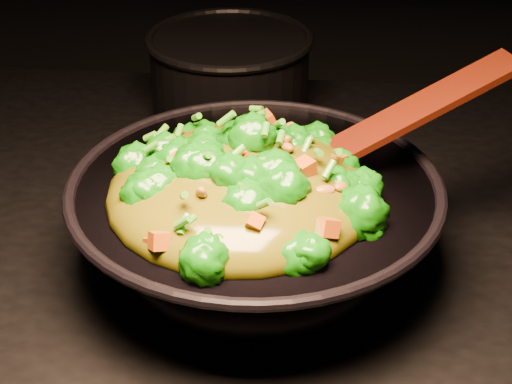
# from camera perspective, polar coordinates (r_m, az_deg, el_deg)

# --- Properties ---
(wok) EXTENTS (0.44, 0.44, 0.11)m
(wok) POSITION_cam_1_polar(r_m,az_deg,el_deg) (0.89, -0.06, -2.60)
(wok) COLOR black
(wok) RESTS_ON stovetop
(stir_fry) EXTENTS (0.32, 0.32, 0.10)m
(stir_fry) POSITION_cam_1_polar(r_m,az_deg,el_deg) (0.81, -1.21, 2.49)
(stir_fry) COLOR #136E07
(stir_fry) RESTS_ON wok
(spatula) EXTENTS (0.29, 0.16, 0.13)m
(spatula) POSITION_cam_1_polar(r_m,az_deg,el_deg) (0.88, 9.62, 4.85)
(spatula) COLOR #360E06
(spatula) RESTS_ON wok
(back_pot) EXTENTS (0.29, 0.29, 0.14)m
(back_pot) POSITION_cam_1_polar(r_m,az_deg,el_deg) (1.22, -1.90, 8.36)
(back_pot) COLOR black
(back_pot) RESTS_ON stovetop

